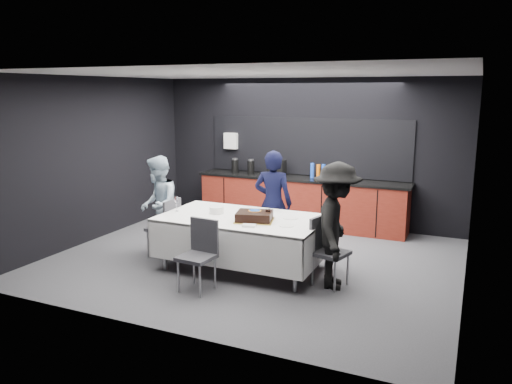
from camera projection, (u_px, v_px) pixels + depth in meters
ground at (253, 260)px, 7.68m from camera, size 6.00×6.00×0.00m
room_shell at (253, 139)px, 7.31m from camera, size 6.04×5.04×2.82m
kitchenette at (300, 198)px, 9.56m from camera, size 4.10×0.64×2.05m
party_table at (242, 226)px, 7.19m from camera, size 2.32×1.32×0.78m
cake_assembly at (254, 216)px, 6.93m from camera, size 0.61×0.54×0.17m
plate_stack at (217, 210)px, 7.36m from camera, size 0.21×0.21×0.10m
loose_plate_near at (211, 220)px, 6.98m from camera, size 0.21×0.21×0.01m
loose_plate_right_a at (291, 218)px, 7.08m from camera, size 0.22×0.22×0.01m
loose_plate_right_b at (287, 226)px, 6.68m from camera, size 0.20×0.20×0.01m
loose_plate_far at (252, 209)px, 7.61m from camera, size 0.18×0.18×0.01m
fork_pile at (249, 226)px, 6.64m from camera, size 0.20×0.15×0.03m
champagne_flute at (176, 201)px, 7.46m from camera, size 0.06×0.06×0.22m
chair_left at (167, 224)px, 7.73m from camera, size 0.44×0.44×0.92m
chair_right at (326, 246)px, 6.62m from camera, size 0.51×0.51×0.92m
chair_near at (200, 249)px, 6.47m from camera, size 0.45×0.45×0.92m
person_center at (273, 203)px, 7.80m from camera, size 0.65×0.46×1.66m
person_left at (159, 205)px, 7.88m from camera, size 0.88×0.95×1.56m
person_right at (336, 226)px, 6.49m from camera, size 0.82×1.18×1.67m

